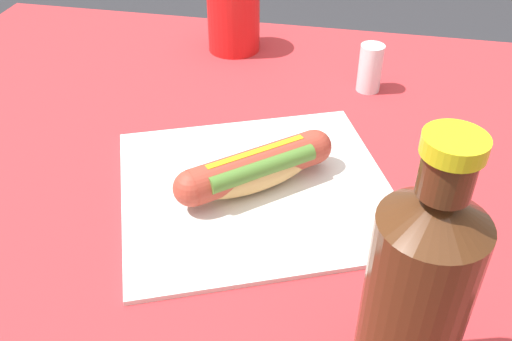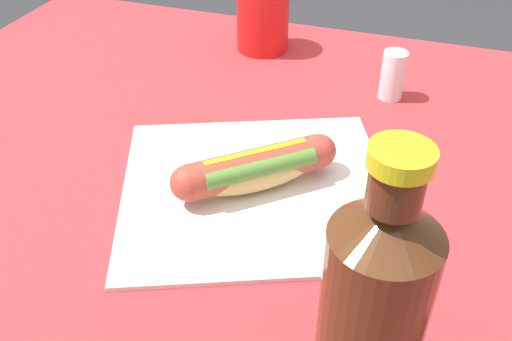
% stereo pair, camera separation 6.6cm
% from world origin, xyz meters
% --- Properties ---
extents(dining_table, '(1.20, 0.98, 0.73)m').
position_xyz_m(dining_table, '(0.00, 0.00, 0.61)').
color(dining_table, brown).
rests_on(dining_table, ground).
extents(paper_wrapper, '(0.40, 0.39, 0.01)m').
position_xyz_m(paper_wrapper, '(-0.01, 0.01, 0.73)').
color(paper_wrapper, silver).
rests_on(paper_wrapper, dining_table).
extents(hot_dog, '(0.16, 0.15, 0.05)m').
position_xyz_m(hot_dog, '(-0.01, 0.01, 0.76)').
color(hot_dog, tan).
rests_on(hot_dog, paper_wrapper).
extents(soda_bottle, '(0.08, 0.08, 0.25)m').
position_xyz_m(soda_bottle, '(-0.17, 0.24, 0.83)').
color(soda_bottle, '#4C2814').
rests_on(soda_bottle, dining_table).
extents(drinking_cup, '(0.09, 0.09, 0.11)m').
position_xyz_m(drinking_cup, '(0.11, -0.37, 0.78)').
color(drinking_cup, red).
rests_on(drinking_cup, dining_table).
extents(salt_shaker, '(0.04, 0.04, 0.07)m').
position_xyz_m(salt_shaker, '(-0.13, -0.26, 0.76)').
color(salt_shaker, silver).
rests_on(salt_shaker, dining_table).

